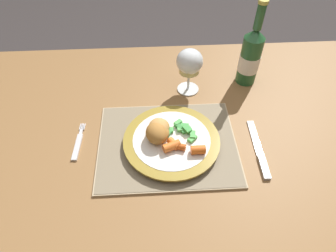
% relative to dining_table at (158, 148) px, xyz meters
% --- Properties ---
extents(ground_plane, '(6.00, 6.00, 0.00)m').
position_rel_dining_table_xyz_m(ground_plane, '(0.00, 0.00, -0.65)').
color(ground_plane, '#383333').
extents(dining_table, '(1.49, 0.80, 0.74)m').
position_rel_dining_table_xyz_m(dining_table, '(0.00, 0.00, 0.00)').
color(dining_table, olive).
rests_on(dining_table, ground).
extents(placemat, '(0.36, 0.29, 0.01)m').
position_rel_dining_table_xyz_m(placemat, '(0.03, -0.06, 0.09)').
color(placemat, tan).
rests_on(placemat, dining_table).
extents(dinner_plate, '(0.25, 0.25, 0.02)m').
position_rel_dining_table_xyz_m(dinner_plate, '(0.04, -0.06, 0.11)').
color(dinner_plate, white).
rests_on(dinner_plate, placemat).
extents(breaded_croquettes, '(0.08, 0.10, 0.05)m').
position_rel_dining_table_xyz_m(breaded_croquettes, '(0.00, -0.05, 0.13)').
color(breaded_croquettes, '#B77F3D').
rests_on(breaded_croquettes, dinner_plate).
extents(green_beans_pile, '(0.09, 0.08, 0.02)m').
position_rel_dining_table_xyz_m(green_beans_pile, '(0.07, -0.04, 0.12)').
color(green_beans_pile, green).
rests_on(green_beans_pile, dinner_plate).
extents(glazed_carrots, '(0.11, 0.05, 0.02)m').
position_rel_dining_table_xyz_m(glazed_carrots, '(0.06, -0.10, 0.12)').
color(glazed_carrots, orange).
rests_on(glazed_carrots, dinner_plate).
extents(fork, '(0.02, 0.13, 0.01)m').
position_rel_dining_table_xyz_m(fork, '(-0.21, -0.05, 0.09)').
color(fork, silver).
rests_on(fork, dining_table).
extents(table_knife, '(0.02, 0.19, 0.01)m').
position_rel_dining_table_xyz_m(table_knife, '(0.26, -0.11, 0.09)').
color(table_knife, silver).
rests_on(table_knife, dining_table).
extents(wine_glass, '(0.08, 0.08, 0.14)m').
position_rel_dining_table_xyz_m(wine_glass, '(0.10, 0.16, 0.19)').
color(wine_glass, silver).
rests_on(wine_glass, dining_table).
extents(bottle, '(0.06, 0.06, 0.26)m').
position_rel_dining_table_xyz_m(bottle, '(0.29, 0.19, 0.18)').
color(bottle, '#23562D').
rests_on(bottle, dining_table).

